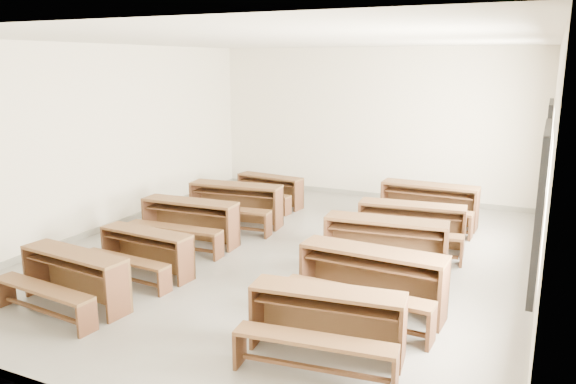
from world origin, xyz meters
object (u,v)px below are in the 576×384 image
at_px(desk_set_6, 371,277).
at_px(desk_set_8, 411,224).
at_px(desk_set_4, 269,189).
at_px(desk_set_2, 189,219).
at_px(desk_set_5, 326,319).
at_px(desk_set_3, 235,202).
at_px(desk_set_1, 145,250).
at_px(desk_set_9, 428,202).
at_px(desk_set_0, 72,275).
at_px(desk_set_7, 385,242).

distance_m(desk_set_6, desk_set_8, 2.49).
bearing_deg(desk_set_8, desk_set_4, 149.59).
bearing_deg(desk_set_2, desk_set_6, -22.89).
relative_size(desk_set_2, desk_set_5, 1.01).
height_order(desk_set_3, desk_set_5, desk_set_3).
bearing_deg(desk_set_3, desk_set_1, -93.61).
bearing_deg(desk_set_5, desk_set_9, 83.37).
xyz_separation_m(desk_set_0, desk_set_8, (3.22, 3.82, 0.03)).
xyz_separation_m(desk_set_1, desk_set_3, (-0.11, 2.65, 0.07)).
bearing_deg(desk_set_2, desk_set_7, -0.68).
height_order(desk_set_2, desk_set_9, desk_set_9).
distance_m(desk_set_5, desk_set_8, 3.64).
bearing_deg(desk_set_3, desk_set_0, -96.28).
height_order(desk_set_8, desk_set_9, desk_set_9).
bearing_deg(desk_set_8, desk_set_5, -95.95).
height_order(desk_set_4, desk_set_5, desk_set_5).
bearing_deg(desk_set_1, desk_set_6, 6.67).
xyz_separation_m(desk_set_7, desk_set_8, (0.11, 1.12, -0.02)).
relative_size(desk_set_2, desk_set_4, 1.12).
xyz_separation_m(desk_set_2, desk_set_4, (0.06, 2.75, -0.05)).
relative_size(desk_set_6, desk_set_8, 1.02).
relative_size(desk_set_5, desk_set_8, 0.95).
distance_m(desk_set_0, desk_set_8, 5.00).
distance_m(desk_set_4, desk_set_7, 4.09).
bearing_deg(desk_set_9, desk_set_8, -87.80).
bearing_deg(desk_set_0, desk_set_5, 8.90).
bearing_deg(desk_set_9, desk_set_2, -139.30).
height_order(desk_set_0, desk_set_4, desk_set_0).
relative_size(desk_set_1, desk_set_8, 0.85).
distance_m(desk_set_8, desk_set_9, 1.45).
bearing_deg(desk_set_2, desk_set_5, -38.84).
relative_size(desk_set_3, desk_set_7, 0.99).
bearing_deg(desk_set_5, desk_set_6, 77.71).
xyz_separation_m(desk_set_8, desk_set_9, (-0.02, 1.45, 0.02)).
bearing_deg(desk_set_5, desk_set_8, 83.09).
bearing_deg(desk_set_5, desk_set_3, 124.40).
distance_m(desk_set_3, desk_set_5, 4.84).
xyz_separation_m(desk_set_4, desk_set_5, (3.25, -5.13, 0.04)).
xyz_separation_m(desk_set_0, desk_set_5, (3.21, 0.19, 0.01)).
distance_m(desk_set_3, desk_set_7, 3.28).
relative_size(desk_set_2, desk_set_7, 0.93).
bearing_deg(desk_set_8, desk_set_0, -135.85).
relative_size(desk_set_0, desk_set_6, 0.90).
height_order(desk_set_0, desk_set_1, desk_set_0).
bearing_deg(desk_set_5, desk_set_0, 176.62).
xyz_separation_m(desk_set_2, desk_set_7, (3.21, 0.13, 0.02)).
height_order(desk_set_2, desk_set_5, desk_set_2).
bearing_deg(desk_set_4, desk_set_7, -33.27).
bearing_deg(desk_set_5, desk_set_4, 115.61).
relative_size(desk_set_5, desk_set_7, 0.92).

